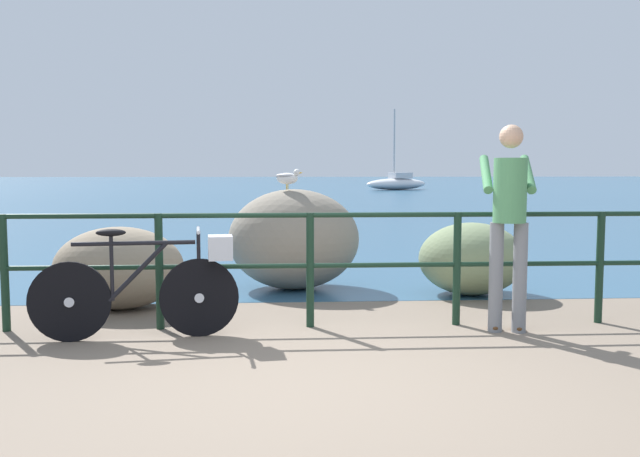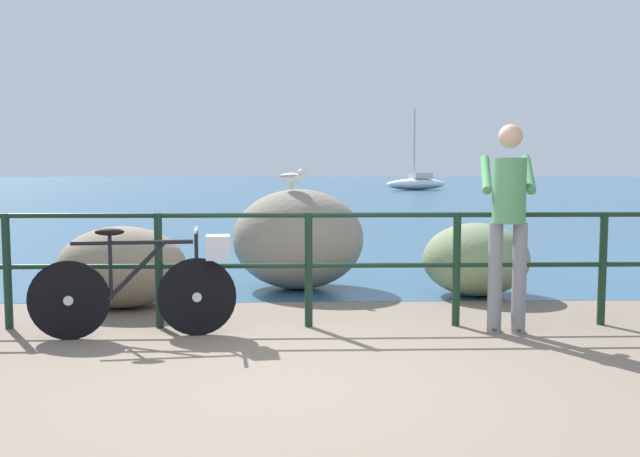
{
  "view_description": "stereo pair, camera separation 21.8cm",
  "coord_description": "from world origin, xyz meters",
  "px_view_note": "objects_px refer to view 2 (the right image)",
  "views": [
    {
      "loc": [
        -0.29,
        -4.43,
        1.43
      ],
      "look_at": [
        0.11,
        2.03,
        0.85
      ],
      "focal_mm": 38.81,
      "sensor_mm": 36.0,
      "label": 1
    },
    {
      "loc": [
        -0.08,
        -4.44,
        1.43
      ],
      "look_at": [
        0.11,
        2.03,
        0.85
      ],
      "focal_mm": 38.81,
      "sensor_mm": 36.0,
      "label": 2
    }
  ],
  "objects_px": {
    "seagull": "(292,177)",
    "bicycle": "(152,282)",
    "person_at_railing": "(508,218)",
    "breakwater_boulder_left": "(122,267)",
    "breakwater_boulder_right": "(476,259)",
    "sailboat": "(417,183)",
    "breakwater_boulder_main": "(298,239)"
  },
  "relations": [
    {
      "from": "person_at_railing",
      "to": "breakwater_boulder_right",
      "type": "xyz_separation_m",
      "value": [
        0.18,
        1.72,
        -0.59
      ]
    },
    {
      "from": "bicycle",
      "to": "sailboat",
      "type": "bearing_deg",
      "value": 70.39
    },
    {
      "from": "breakwater_boulder_right",
      "to": "bicycle",
      "type": "bearing_deg",
      "value": -150.83
    },
    {
      "from": "breakwater_boulder_main",
      "to": "breakwater_boulder_left",
      "type": "bearing_deg",
      "value": -149.93
    },
    {
      "from": "person_at_railing",
      "to": "breakwater_boulder_right",
      "type": "bearing_deg",
      "value": 5.85
    },
    {
      "from": "person_at_railing",
      "to": "sailboat",
      "type": "bearing_deg",
      "value": 3.28
    },
    {
      "from": "breakwater_boulder_left",
      "to": "sailboat",
      "type": "height_order",
      "value": "sailboat"
    },
    {
      "from": "person_at_railing",
      "to": "seagull",
      "type": "bearing_deg",
      "value": 53.08
    },
    {
      "from": "person_at_railing",
      "to": "sailboat",
      "type": "relative_size",
      "value": 0.36
    },
    {
      "from": "breakwater_boulder_main",
      "to": "breakwater_boulder_left",
      "type": "relative_size",
      "value": 1.18
    },
    {
      "from": "breakwater_boulder_main",
      "to": "seagull",
      "type": "relative_size",
      "value": 4.53
    },
    {
      "from": "seagull",
      "to": "sailboat",
      "type": "distance_m",
      "value": 34.95
    },
    {
      "from": "person_at_railing",
      "to": "breakwater_boulder_left",
      "type": "height_order",
      "value": "person_at_railing"
    },
    {
      "from": "person_at_railing",
      "to": "breakwater_boulder_left",
      "type": "bearing_deg",
      "value": 83.39
    },
    {
      "from": "breakwater_boulder_main",
      "to": "seagull",
      "type": "xyz_separation_m",
      "value": [
        -0.07,
        -0.1,
        0.72
      ]
    },
    {
      "from": "breakwater_boulder_main",
      "to": "sailboat",
      "type": "bearing_deg",
      "value": 78.1
    },
    {
      "from": "seagull",
      "to": "sailboat",
      "type": "bearing_deg",
      "value": 101.69
    },
    {
      "from": "seagull",
      "to": "breakwater_boulder_left",
      "type": "bearing_deg",
      "value": -127.7
    },
    {
      "from": "bicycle",
      "to": "breakwater_boulder_main",
      "type": "height_order",
      "value": "breakwater_boulder_main"
    },
    {
      "from": "person_at_railing",
      "to": "breakwater_boulder_left",
      "type": "relative_size",
      "value": 1.38
    },
    {
      "from": "breakwater_boulder_main",
      "to": "breakwater_boulder_right",
      "type": "relative_size",
      "value": 1.29
    },
    {
      "from": "bicycle",
      "to": "person_at_railing",
      "type": "distance_m",
      "value": 3.05
    },
    {
      "from": "breakwater_boulder_main",
      "to": "breakwater_boulder_right",
      "type": "distance_m",
      "value": 2.03
    },
    {
      "from": "breakwater_boulder_right",
      "to": "sailboat",
      "type": "relative_size",
      "value": 0.24
    },
    {
      "from": "seagull",
      "to": "bicycle",
      "type": "bearing_deg",
      "value": -94.17
    },
    {
      "from": "breakwater_boulder_left",
      "to": "seagull",
      "type": "height_order",
      "value": "seagull"
    },
    {
      "from": "person_at_railing",
      "to": "breakwater_boulder_left",
      "type": "distance_m",
      "value": 3.81
    },
    {
      "from": "person_at_railing",
      "to": "seagull",
      "type": "xyz_separation_m",
      "value": [
        -1.86,
        2.12,
        0.31
      ]
    },
    {
      "from": "person_at_railing",
      "to": "seagull",
      "type": "distance_m",
      "value": 2.84
    },
    {
      "from": "breakwater_boulder_main",
      "to": "breakwater_boulder_right",
      "type": "bearing_deg",
      "value": -14.01
    },
    {
      "from": "breakwater_boulder_left",
      "to": "sailboat",
      "type": "distance_m",
      "value": 36.24
    },
    {
      "from": "bicycle",
      "to": "person_at_railing",
      "type": "bearing_deg",
      "value": -5.57
    }
  ]
}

